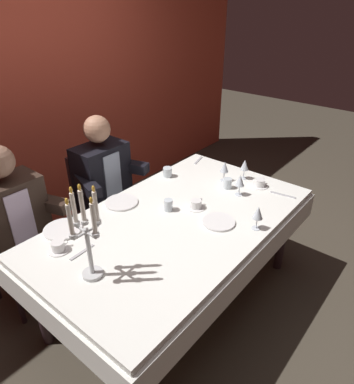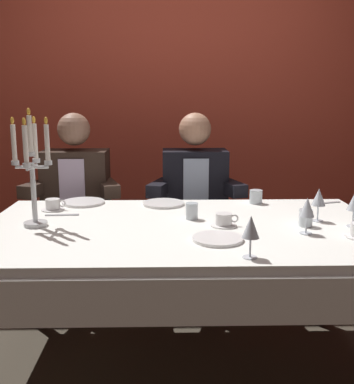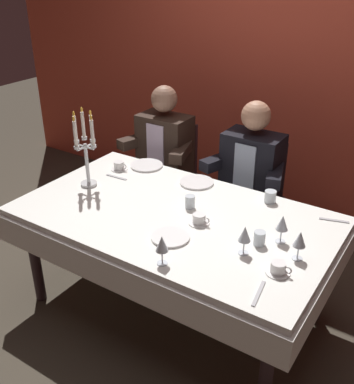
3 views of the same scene
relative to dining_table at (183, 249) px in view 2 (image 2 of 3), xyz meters
name	(u,v)px [view 2 (image 2 of 3)]	position (x,y,z in m)	size (l,w,h in m)	color
ground_plane	(183,366)	(0.00, 0.00, -0.62)	(12.00, 12.00, 0.00)	#3F382D
back_wall	(176,96)	(0.00, 1.66, 0.73)	(6.00, 0.12, 2.70)	#C54531
dining_table	(183,249)	(0.00, 0.00, 0.00)	(1.94, 1.14, 0.74)	white
candelabra	(32,172)	(-0.70, 0.00, 0.38)	(0.19, 0.19, 0.55)	silver
dinner_plate_0	(163,203)	(-0.10, 0.43, 0.13)	(0.23, 0.23, 0.01)	white
dinner_plate_1	(218,239)	(0.14, -0.24, 0.13)	(0.22, 0.22, 0.01)	white
dinner_plate_2	(83,202)	(-0.56, 0.47, 0.13)	(0.24, 0.24, 0.01)	white
wine_glass_0	(319,198)	(0.66, 0.06, 0.24)	(0.07, 0.07, 0.16)	silver
wine_glass_1	(307,208)	(0.54, -0.15, 0.24)	(0.07, 0.07, 0.16)	silver
wine_glass_2	(354,203)	(0.79, -0.05, 0.23)	(0.07, 0.07, 0.16)	silver
wine_glass_3	(251,228)	(0.23, -0.46, 0.24)	(0.07, 0.07, 0.16)	silver
water_tumbler_0	(256,197)	(0.43, 0.45, 0.16)	(0.07, 0.07, 0.08)	silver
water_tumbler_1	(192,211)	(0.05, 0.11, 0.16)	(0.06, 0.06, 0.08)	silver
water_tumbler_2	(306,218)	(0.57, -0.03, 0.16)	(0.06, 0.06, 0.08)	silver
coffee_cup_0	(224,220)	(0.19, -0.02, 0.15)	(0.13, 0.12, 0.06)	white
coffee_cup_1	(53,205)	(-0.69, 0.31, 0.15)	(0.13, 0.12, 0.06)	white
spoon_0	(62,215)	(-0.62, 0.20, 0.12)	(0.17, 0.02, 0.01)	#B7B7BC
fork_1	(327,203)	(0.84, 0.44, 0.12)	(0.17, 0.02, 0.01)	#B7B7BC
seated_diner_0	(77,190)	(-0.67, 0.89, 0.11)	(0.63, 0.48, 1.24)	#312126
seated_diner_1	(195,189)	(0.11, 0.89, 0.11)	(0.63, 0.48, 1.24)	#312126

